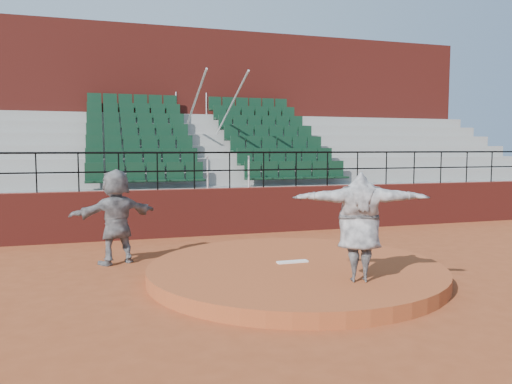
# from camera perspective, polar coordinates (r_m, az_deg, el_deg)

# --- Properties ---
(ground) EXTENTS (90.00, 90.00, 0.00)m
(ground) POSITION_cam_1_polar(r_m,az_deg,el_deg) (9.52, 4.51, -9.70)
(ground) COLOR brown
(ground) RESTS_ON ground
(pitchers_mound) EXTENTS (5.50, 5.50, 0.25)m
(pitchers_mound) POSITION_cam_1_polar(r_m,az_deg,el_deg) (9.49, 4.51, -8.97)
(pitchers_mound) COLOR #9C4622
(pitchers_mound) RESTS_ON ground
(pitching_rubber) EXTENTS (0.60, 0.15, 0.03)m
(pitching_rubber) POSITION_cam_1_polar(r_m,az_deg,el_deg) (9.60, 4.19, -7.95)
(pitching_rubber) COLOR white
(pitching_rubber) RESTS_ON pitchers_mound
(boundary_wall) EXTENTS (24.00, 0.30, 1.30)m
(boundary_wall) POSITION_cam_1_polar(r_m,az_deg,el_deg) (14.09, -3.00, -2.19)
(boundary_wall) COLOR maroon
(boundary_wall) RESTS_ON ground
(wall_railing) EXTENTS (24.04, 0.05, 1.03)m
(wall_railing) POSITION_cam_1_polar(r_m,az_deg,el_deg) (13.98, -3.03, 3.43)
(wall_railing) COLOR black
(wall_railing) RESTS_ON boundary_wall
(seating_deck) EXTENTS (24.00, 5.97, 4.63)m
(seating_deck) POSITION_cam_1_polar(r_m,az_deg,el_deg) (17.56, -5.93, 1.82)
(seating_deck) COLOR gray
(seating_deck) RESTS_ON ground
(press_box_facade) EXTENTS (24.00, 3.00, 7.10)m
(press_box_facade) POSITION_cam_1_polar(r_m,az_deg,el_deg) (21.46, -8.06, 8.01)
(press_box_facade) COLOR maroon
(press_box_facade) RESTS_ON ground
(pitcher) EXTENTS (2.27, 1.29, 1.79)m
(pitcher) POSITION_cam_1_polar(r_m,az_deg,el_deg) (8.30, 11.74, -3.92)
(pitcher) COLOR black
(pitcher) RESTS_ON pitchers_mound
(fielder) EXTENTS (1.93, 1.17, 1.99)m
(fielder) POSITION_cam_1_polar(r_m,az_deg,el_deg) (10.83, -15.71, -2.72)
(fielder) COLOR black
(fielder) RESTS_ON ground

